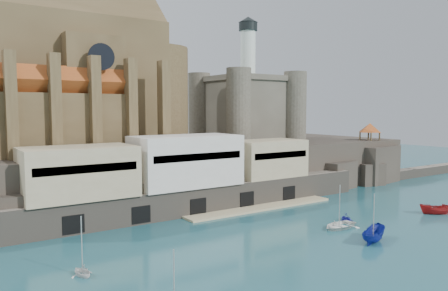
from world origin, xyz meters
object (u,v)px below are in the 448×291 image
castle_keep (246,105)px  boat_2 (373,242)px  pavilion (370,129)px  church (69,84)px

castle_keep → boat_2: (-14.07, -46.52, -18.31)m
pavilion → boat_2: pavilion is taller
church → pavilion: church is taller
church → boat_2: 58.39m
pavilion → castle_keep: bearing=149.8°
church → castle_keep: church is taller
castle_keep → boat_2: bearing=-106.8°
boat_2 → church: bearing=7.8°
church → pavilion: (66.13, -15.85, -9.40)m
church → boat_2: bearing=-61.1°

